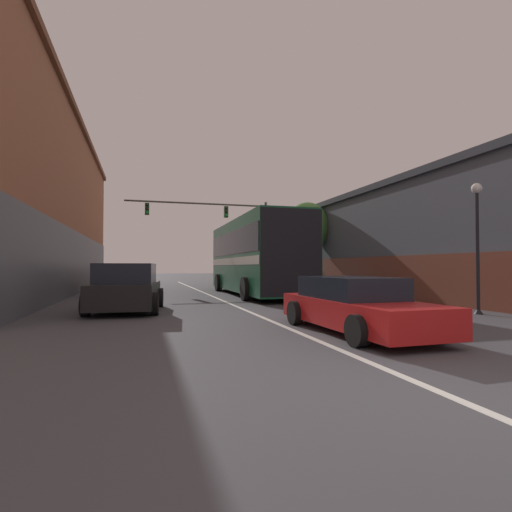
% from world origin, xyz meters
% --- Properties ---
extents(ground_plane, '(160.00, 160.00, 0.00)m').
position_xyz_m(ground_plane, '(0.00, 0.00, 0.00)').
color(ground_plane, '#424247').
extents(lane_center_line, '(0.14, 40.39, 0.01)m').
position_xyz_m(lane_center_line, '(0.00, 14.20, 0.00)').
color(lane_center_line, silver).
rests_on(lane_center_line, ground_plane).
extents(building_right_storefront, '(8.09, 26.23, 5.41)m').
position_xyz_m(building_right_storefront, '(11.35, 18.04, 2.83)').
color(building_right_storefront, '#4C515B').
rests_on(building_right_storefront, ground_plane).
extents(bus, '(2.98, 10.96, 3.69)m').
position_xyz_m(bus, '(2.23, 16.03, 2.06)').
color(bus, '#145133').
rests_on(bus, ground_plane).
extents(hatchback_foreground, '(1.99, 4.60, 1.19)m').
position_xyz_m(hatchback_foreground, '(1.24, 4.44, 0.57)').
color(hatchback_foreground, red).
rests_on(hatchback_foreground, ground_plane).
extents(parked_car_left_near, '(2.24, 4.00, 1.28)m').
position_xyz_m(parked_car_left_near, '(-3.82, 25.19, 0.61)').
color(parked_car_left_near, orange).
rests_on(parked_car_left_near, ground_plane).
extents(parked_car_left_mid, '(2.43, 4.07, 1.52)m').
position_xyz_m(parked_car_left_mid, '(-3.72, 9.93, 0.72)').
color(parked_car_left_mid, black).
rests_on(parked_car_left_mid, ground_plane).
extents(parked_car_left_far, '(2.32, 4.15, 1.50)m').
position_xyz_m(parked_car_left_far, '(-4.31, 17.94, 0.71)').
color(parked_car_left_far, slate).
rests_on(parked_car_left_far, ground_plane).
extents(parked_car_left_distant, '(2.30, 4.51, 1.39)m').
position_xyz_m(parked_car_left_distant, '(-4.14, 31.17, 0.66)').
color(parked_car_left_distant, slate).
rests_on(parked_car_left_distant, ground_plane).
extents(traffic_signal_gantry, '(9.96, 0.36, 6.13)m').
position_xyz_m(traffic_signal_gantry, '(2.31, 24.38, 4.54)').
color(traffic_signal_gantry, '#514C47').
rests_on(traffic_signal_gantry, ground_plane).
extents(street_lamp, '(0.31, 0.31, 3.94)m').
position_xyz_m(street_lamp, '(6.45, 6.31, 2.27)').
color(street_lamp, black).
rests_on(street_lamp, ground_plane).
extents(street_tree_near, '(2.72, 2.45, 5.38)m').
position_xyz_m(street_tree_near, '(6.54, 19.31, 3.86)').
color(street_tree_near, '#4C3823').
rests_on(street_tree_near, ground_plane).
extents(street_tree_far, '(2.60, 2.34, 5.66)m').
position_xyz_m(street_tree_far, '(6.57, 28.33, 4.21)').
color(street_tree_far, '#4C3823').
rests_on(street_tree_far, ground_plane).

